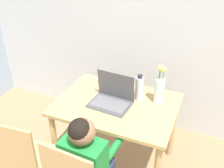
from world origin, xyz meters
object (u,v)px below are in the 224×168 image
at_px(person_seated, 88,158).
at_px(laptop, 112,96).
at_px(flower_vase, 159,88).
at_px(water_bottle, 139,88).
at_px(chair_spare, 27,162).

bearing_deg(person_seated, laptop, -80.78).
relative_size(flower_vase, water_bottle, 1.54).
distance_m(flower_vase, water_bottle, 0.17).
bearing_deg(chair_spare, flower_vase, -139.32).
height_order(chair_spare, person_seated, person_seated).
bearing_deg(laptop, person_seated, -80.01).
bearing_deg(laptop, flower_vase, 26.61).
distance_m(chair_spare, laptop, 0.85).
height_order(person_seated, flower_vase, flower_vase).
xyz_separation_m(laptop, water_bottle, (0.20, 0.13, 0.05)).
relative_size(person_seated, flower_vase, 2.77).
distance_m(person_seated, water_bottle, 0.76).
xyz_separation_m(chair_spare, person_seated, (0.50, 0.07, 0.17)).
xyz_separation_m(chair_spare, flower_vase, (0.81, 0.81, 0.41)).
height_order(laptop, flower_vase, flower_vase).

